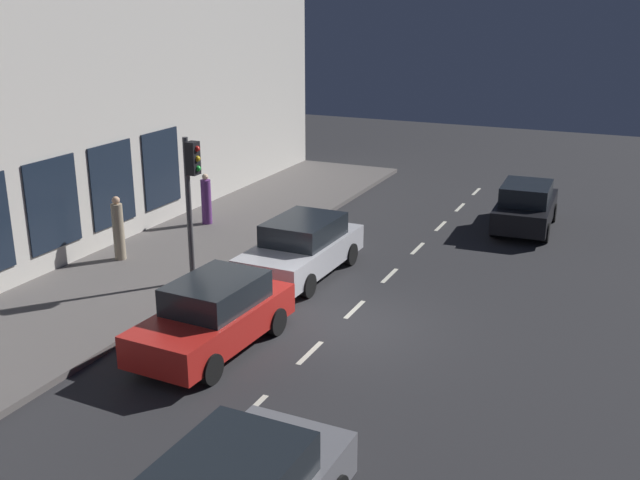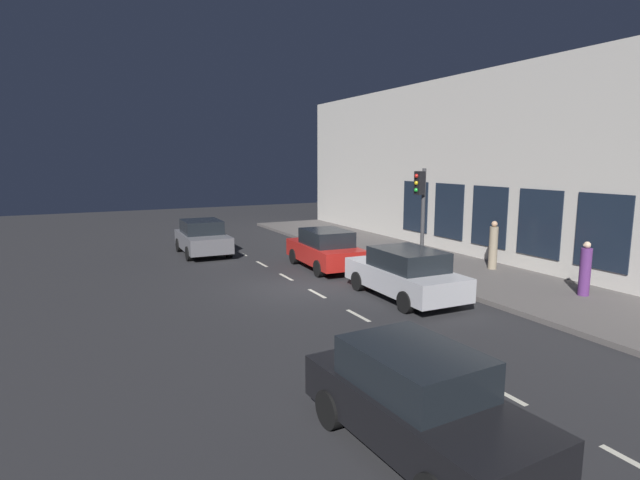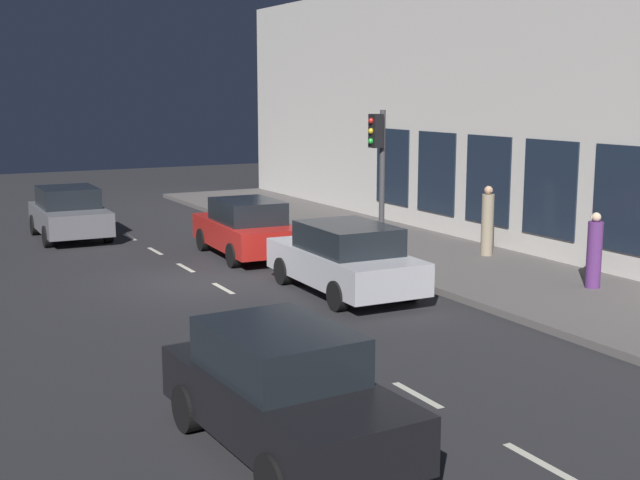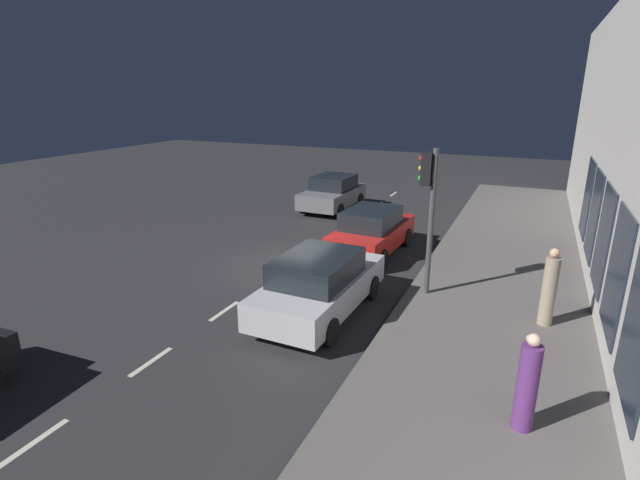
{
  "view_description": "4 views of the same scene",
  "coord_description": "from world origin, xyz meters",
  "px_view_note": "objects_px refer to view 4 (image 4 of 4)",
  "views": [
    {
      "loc": [
        -6.24,
        14.82,
        7.32
      ],
      "look_at": [
        0.83,
        -0.75,
        1.77
      ],
      "focal_mm": 41.84,
      "sensor_mm": 36.0,
      "label": 1
    },
    {
      "loc": [
        -7.03,
        -15.13,
        4.34
      ],
      "look_at": [
        0.82,
        0.42,
        1.51
      ],
      "focal_mm": 27.94,
      "sensor_mm": 36.0,
      "label": 2
    },
    {
      "loc": [
        -6.91,
        -18.61,
        4.47
      ],
      "look_at": [
        2.33,
        -1.38,
        1.0
      ],
      "focal_mm": 47.05,
      "sensor_mm": 36.0,
      "label": 3
    },
    {
      "loc": [
        6.77,
        -12.65,
        5.41
      ],
      "look_at": [
        1.16,
        -0.23,
        1.08
      ],
      "focal_mm": 26.74,
      "sensor_mm": 36.0,
      "label": 4
    }
  ],
  "objects_px": {
    "parked_car_0": "(333,193)",
    "pedestrian_1": "(527,385)",
    "pedestrian_0": "(549,289)",
    "parked_car_2": "(372,231)",
    "traffic_light": "(429,196)",
    "parked_car_3": "(319,284)"
  },
  "relations": [
    {
      "from": "parked_car_2",
      "to": "pedestrian_1",
      "type": "bearing_deg",
      "value": -53.47
    },
    {
      "from": "parked_car_0",
      "to": "traffic_light",
      "type": "bearing_deg",
      "value": 128.0
    },
    {
      "from": "parked_car_0",
      "to": "parked_car_3",
      "type": "bearing_deg",
      "value": 112.4
    },
    {
      "from": "traffic_light",
      "to": "parked_car_0",
      "type": "bearing_deg",
      "value": 126.72
    },
    {
      "from": "parked_car_0",
      "to": "pedestrian_1",
      "type": "relative_size",
      "value": 2.32
    },
    {
      "from": "parked_car_2",
      "to": "parked_car_3",
      "type": "xyz_separation_m",
      "value": [
        0.27,
        -4.95,
        0.0
      ]
    },
    {
      "from": "parked_car_0",
      "to": "parked_car_3",
      "type": "xyz_separation_m",
      "value": [
        3.93,
        -10.17,
        0.0
      ]
    },
    {
      "from": "parked_car_2",
      "to": "pedestrian_0",
      "type": "height_order",
      "value": "pedestrian_0"
    },
    {
      "from": "parked_car_2",
      "to": "pedestrian_1",
      "type": "height_order",
      "value": "pedestrian_1"
    },
    {
      "from": "traffic_light",
      "to": "parked_car_0",
      "type": "height_order",
      "value": "traffic_light"
    },
    {
      "from": "parked_car_2",
      "to": "parked_car_3",
      "type": "bearing_deg",
      "value": -84.02
    },
    {
      "from": "traffic_light",
      "to": "parked_car_3",
      "type": "xyz_separation_m",
      "value": [
        -2.14,
        -2.04,
        -2.01
      ]
    },
    {
      "from": "parked_car_2",
      "to": "parked_car_0",
      "type": "bearing_deg",
      "value": 127.87
    },
    {
      "from": "traffic_light",
      "to": "pedestrian_0",
      "type": "bearing_deg",
      "value": -12.23
    },
    {
      "from": "parked_car_3",
      "to": "parked_car_0",
      "type": "bearing_deg",
      "value": 112.55
    },
    {
      "from": "traffic_light",
      "to": "parked_car_3",
      "type": "bearing_deg",
      "value": -136.42
    },
    {
      "from": "parked_car_0",
      "to": "pedestrian_0",
      "type": "bearing_deg",
      "value": 137.26
    },
    {
      "from": "parked_car_3",
      "to": "pedestrian_0",
      "type": "bearing_deg",
      "value": 16.38
    },
    {
      "from": "pedestrian_0",
      "to": "parked_car_2",
      "type": "bearing_deg",
      "value": -29.4
    },
    {
      "from": "pedestrian_0",
      "to": "pedestrian_1",
      "type": "distance_m",
      "value": 4.1
    },
    {
      "from": "parked_car_3",
      "to": "pedestrian_0",
      "type": "xyz_separation_m",
      "value": [
        5.17,
        1.38,
        0.24
      ]
    },
    {
      "from": "parked_car_2",
      "to": "traffic_light",
      "type": "bearing_deg",
      "value": -47.61
    }
  ]
}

